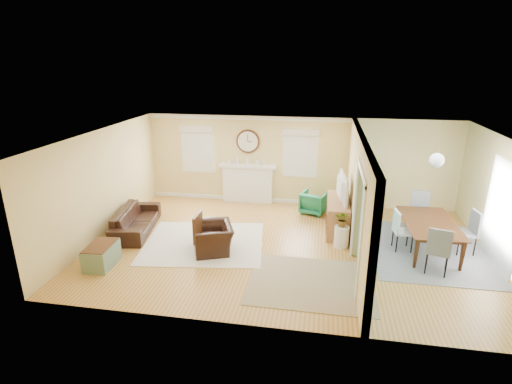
% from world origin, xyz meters
% --- Properties ---
extents(floor, '(9.00, 9.00, 0.00)m').
position_xyz_m(floor, '(0.00, 0.00, 0.00)').
color(floor, olive).
rests_on(floor, ground).
extents(wall_back, '(9.00, 0.02, 2.60)m').
position_xyz_m(wall_back, '(0.00, 3.00, 1.30)').
color(wall_back, '#CEB976').
rests_on(wall_back, ground).
extents(wall_front, '(9.00, 0.02, 2.60)m').
position_xyz_m(wall_front, '(0.00, -3.00, 1.30)').
color(wall_front, '#CEB976').
rests_on(wall_front, ground).
extents(wall_left, '(0.02, 6.00, 2.60)m').
position_xyz_m(wall_left, '(-4.50, 0.00, 1.30)').
color(wall_left, '#CEB976').
rests_on(wall_left, ground).
extents(wall_right, '(0.02, 6.00, 2.60)m').
position_xyz_m(wall_right, '(4.50, 0.00, 1.30)').
color(wall_right, '#CEB976').
rests_on(wall_right, ground).
extents(ceiling, '(9.00, 6.00, 0.02)m').
position_xyz_m(ceiling, '(0.00, 0.00, 2.60)').
color(ceiling, white).
rests_on(ceiling, wall_back).
extents(partition, '(0.17, 6.00, 2.60)m').
position_xyz_m(partition, '(1.51, 0.28, 1.36)').
color(partition, '#CEB976').
rests_on(partition, ground).
extents(fireplace, '(1.70, 0.30, 1.17)m').
position_xyz_m(fireplace, '(-1.50, 2.88, 0.60)').
color(fireplace, white).
rests_on(fireplace, ground).
extents(wall_clock, '(0.70, 0.07, 0.70)m').
position_xyz_m(wall_clock, '(-1.50, 2.97, 1.85)').
color(wall_clock, '#4F2A13').
rests_on(wall_clock, wall_back).
extents(window_left, '(1.05, 0.13, 1.42)m').
position_xyz_m(window_left, '(-3.05, 2.95, 1.66)').
color(window_left, white).
rests_on(window_left, wall_back).
extents(window_right, '(1.05, 0.13, 1.42)m').
position_xyz_m(window_right, '(0.05, 2.95, 1.66)').
color(window_right, white).
rests_on(window_right, wall_back).
extents(french_doors, '(0.06, 1.70, 2.20)m').
position_xyz_m(french_doors, '(4.45, 0.00, 1.10)').
color(french_doors, white).
rests_on(french_doors, ground).
extents(pendant, '(0.30, 0.30, 0.55)m').
position_xyz_m(pendant, '(3.00, 0.00, 2.20)').
color(pendant, gold).
rests_on(pendant, ceiling).
extents(rug_cream, '(3.06, 2.74, 0.01)m').
position_xyz_m(rug_cream, '(-1.98, -0.15, 0.01)').
color(rug_cream, beige).
rests_on(rug_cream, floor).
extents(rug_jute, '(2.42, 1.98, 0.01)m').
position_xyz_m(rug_jute, '(0.60, -1.50, 0.01)').
color(rug_jute, tan).
rests_on(rug_jute, floor).
extents(rug_grey, '(2.51, 3.14, 0.01)m').
position_xyz_m(rug_grey, '(3.18, 0.35, 0.01)').
color(rug_grey, slate).
rests_on(rug_grey, floor).
extents(sofa, '(1.12, 2.14, 0.59)m').
position_xyz_m(sofa, '(-3.87, 0.24, 0.30)').
color(sofa, black).
rests_on(sofa, floor).
extents(eames_chair, '(1.14, 1.21, 0.63)m').
position_xyz_m(eames_chair, '(-1.65, -0.49, 0.32)').
color(eames_chair, black).
rests_on(eames_chair, floor).
extents(green_chair, '(0.84, 0.85, 0.62)m').
position_xyz_m(green_chair, '(0.52, 2.26, 0.31)').
color(green_chair, '#197243').
rests_on(green_chair, floor).
extents(trunk, '(0.55, 0.85, 0.48)m').
position_xyz_m(trunk, '(-3.79, -1.55, 0.24)').
color(trunk, slate).
rests_on(trunk, floor).
extents(credenza, '(0.55, 1.62, 0.80)m').
position_xyz_m(credenza, '(1.15, 1.17, 0.40)').
color(credenza, '#AA7C4E').
rests_on(credenza, floor).
extents(tv, '(0.27, 1.18, 0.67)m').
position_xyz_m(tv, '(1.13, 1.17, 1.14)').
color(tv, black).
rests_on(tv, credenza).
extents(garden_stool, '(0.34, 0.34, 0.50)m').
position_xyz_m(garden_stool, '(1.23, 0.22, 0.25)').
color(garden_stool, white).
rests_on(garden_stool, floor).
extents(potted_plant, '(0.41, 0.38, 0.37)m').
position_xyz_m(potted_plant, '(1.23, 0.22, 0.69)').
color(potted_plant, '#337F33').
rests_on(potted_plant, garden_stool).
extents(dining_table, '(1.17, 2.02, 0.70)m').
position_xyz_m(dining_table, '(3.18, 0.35, 0.35)').
color(dining_table, '#4F2A13').
rests_on(dining_table, floor).
extents(dining_chair_n, '(0.48, 0.48, 0.99)m').
position_xyz_m(dining_chair_n, '(3.19, 1.52, 0.59)').
color(dining_chair_n, slate).
rests_on(dining_chair_n, floor).
extents(dining_chair_s, '(0.56, 0.56, 1.02)m').
position_xyz_m(dining_chair_s, '(3.11, -0.65, 0.60)').
color(dining_chair_s, slate).
rests_on(dining_chair_s, floor).
extents(dining_chair_w, '(0.46, 0.46, 0.94)m').
position_xyz_m(dining_chair_w, '(2.59, 0.29, 0.55)').
color(dining_chair_w, white).
rests_on(dining_chair_w, floor).
extents(dining_chair_e, '(0.50, 0.50, 1.00)m').
position_xyz_m(dining_chair_e, '(3.92, 0.37, 0.59)').
color(dining_chair_e, slate).
rests_on(dining_chair_e, floor).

